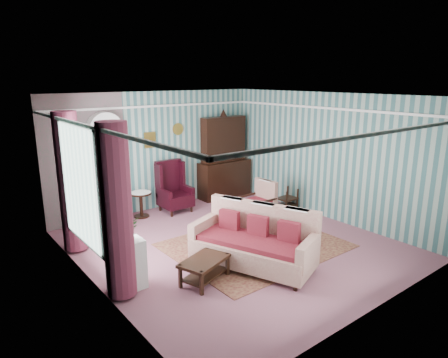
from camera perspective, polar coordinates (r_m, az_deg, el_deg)
floor at (r=8.04m, az=1.39°, el=-9.32°), size 6.00×6.00×0.00m
room_shell at (r=7.23m, az=-3.19°, el=4.62°), size 5.53×6.02×2.91m
bookcase at (r=9.39m, az=-16.20°, el=0.81°), size 0.80×0.28×2.24m
dresser_hutch at (r=10.87m, az=0.09°, el=3.51°), size 1.50×0.56×2.36m
wingback_left at (r=9.08m, az=-16.51°, el=-2.91°), size 0.76×0.80×1.25m
wingback_right at (r=9.81m, az=-7.01°, el=-1.13°), size 0.76×0.80×1.25m
seated_woman at (r=9.09m, az=-16.49°, el=-3.12°), size 0.44×0.40×1.18m
round_side_table at (r=9.64m, az=-11.74°, el=-3.62°), size 0.50×0.50×0.60m
nest_table at (r=10.16m, az=8.99°, el=-2.74°), size 0.45×0.38×0.54m
plant_stand at (r=6.49m, az=-13.79°, el=-11.91°), size 0.55×0.35×0.80m
rug at (r=8.01m, az=4.46°, el=-9.40°), size 3.20×2.60×0.01m
sofa at (r=6.96m, az=4.17°, el=-8.30°), size 1.79×2.39×1.10m
floral_armchair at (r=9.29m, az=4.83°, el=-2.46°), size 0.83×0.76×1.09m
coffee_table at (r=6.63m, az=-2.79°, el=-12.88°), size 0.97×0.77×0.39m
potted_plant_a at (r=6.13m, az=-13.93°, el=-7.31°), size 0.43×0.39×0.42m
potted_plant_b at (r=6.32m, az=-13.98°, el=-6.50°), size 0.28×0.24×0.45m
potted_plant_c at (r=6.29m, az=-15.00°, el=-6.89°), size 0.26×0.26×0.40m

